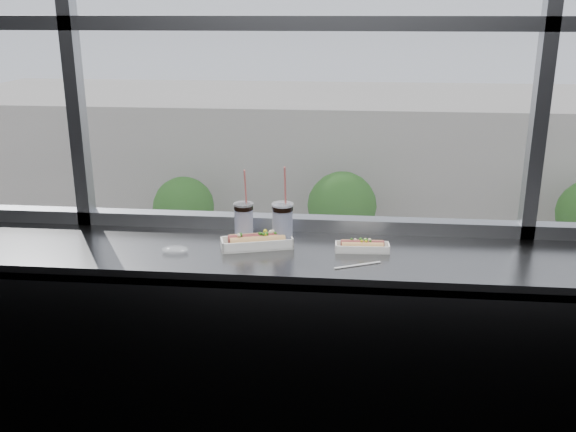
# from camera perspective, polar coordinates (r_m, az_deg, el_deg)

# --- Properties ---
(wall_back_lower) EXTENTS (6.00, 0.00, 6.00)m
(wall_back_lower) POSITION_cam_1_polar(r_m,az_deg,el_deg) (3.15, 0.95, -10.67)
(wall_back_lower) COLOR black
(wall_back_lower) RESTS_ON ground
(counter) EXTENTS (6.00, 0.55, 0.06)m
(counter) POSITION_cam_1_polar(r_m,az_deg,el_deg) (2.68, 0.51, -3.68)
(counter) COLOR slate
(counter) RESTS_ON ground
(counter_fascia) EXTENTS (6.00, 0.04, 1.04)m
(counter_fascia) POSITION_cam_1_polar(r_m,az_deg,el_deg) (2.70, -0.03, -16.04)
(counter_fascia) COLOR slate
(counter_fascia) RESTS_ON ground
(hotdog_tray_left) EXTENTS (0.31, 0.18, 0.07)m
(hotdog_tray_left) POSITION_cam_1_polar(r_m,az_deg,el_deg) (2.69, -2.78, -2.24)
(hotdog_tray_left) COLOR white
(hotdog_tray_left) RESTS_ON counter
(hotdog_tray_right) EXTENTS (0.23, 0.08, 0.05)m
(hotdog_tray_right) POSITION_cam_1_polar(r_m,az_deg,el_deg) (2.67, 6.62, -2.66)
(hotdog_tray_right) COLOR white
(hotdog_tray_right) RESTS_ON counter
(soda_cup_left) EXTENTS (0.09, 0.09, 0.32)m
(soda_cup_left) POSITION_cam_1_polar(r_m,az_deg,el_deg) (2.76, -3.96, -0.36)
(soda_cup_left) COLOR white
(soda_cup_left) RESTS_ON counter
(soda_cup_right) EXTENTS (0.09, 0.09, 0.35)m
(soda_cup_right) POSITION_cam_1_polar(r_m,az_deg,el_deg) (2.70, -0.49, -0.53)
(soda_cup_right) COLOR white
(soda_cup_right) RESTS_ON counter
(loose_straw) EXTENTS (0.18, 0.09, 0.01)m
(loose_straw) POSITION_cam_1_polar(r_m,az_deg,el_deg) (2.52, 6.20, -4.37)
(loose_straw) COLOR white
(loose_straw) RESTS_ON counter
(wrapper) EXTENTS (0.11, 0.08, 0.03)m
(wrapper) POSITION_cam_1_polar(r_m,az_deg,el_deg) (2.68, -10.01, -2.96)
(wrapper) COLOR silver
(wrapper) RESTS_ON counter
(plaza_ground) EXTENTS (120.00, 120.00, 0.00)m
(plaza_ground) POSITION_cam_1_polar(r_m,az_deg,el_deg) (48.06, 5.26, 2.07)
(plaza_ground) COLOR #9E9487
(plaza_ground) RESTS_ON ground
(street_asphalt) EXTENTS (80.00, 10.00, 0.06)m
(street_asphalt) POSITION_cam_1_polar(r_m,az_deg,el_deg) (26.22, 4.59, -11.94)
(street_asphalt) COLOR black
(street_asphalt) RESTS_ON plaza_ground
(far_sidewalk) EXTENTS (80.00, 6.00, 0.04)m
(far_sidewalk) POSITION_cam_1_polar(r_m,az_deg,el_deg) (33.40, 4.92, -5.13)
(far_sidewalk) COLOR #9E9487
(far_sidewalk) RESTS_ON plaza_ground
(far_building) EXTENTS (50.00, 14.00, 8.00)m
(far_building) POSITION_cam_1_polar(r_m,az_deg,el_deg) (41.75, 5.32, 5.31)
(far_building) COLOR #BAB2A7
(far_building) RESTS_ON plaza_ground
(car_far_a) EXTENTS (2.68, 5.72, 1.86)m
(car_far_a) POSITION_cam_1_polar(r_m,az_deg,el_deg) (30.70, -11.85, -5.64)
(car_far_a) COLOR black
(car_far_a) RESTS_ON street_asphalt
(car_far_b) EXTENTS (2.64, 5.72, 1.87)m
(car_far_b) POSITION_cam_1_polar(r_m,az_deg,el_deg) (29.53, 11.59, -6.59)
(car_far_b) COLOR maroon
(car_far_b) RESTS_ON street_asphalt
(car_near_b) EXTENTS (2.66, 5.93, 1.95)m
(car_near_b) POSITION_cam_1_polar(r_m,az_deg,el_deg) (23.20, -11.72, -13.71)
(car_near_b) COLOR black
(car_near_b) RESTS_ON street_asphalt
(car_near_c) EXTENTS (2.41, 5.62, 1.86)m
(car_near_c) POSITION_cam_1_polar(r_m,az_deg,el_deg) (22.31, 3.00, -14.84)
(car_near_c) COLOR maroon
(car_near_c) RESTS_ON street_asphalt
(car_near_d) EXTENTS (2.97, 5.91, 1.90)m
(car_near_d) POSITION_cam_1_polar(r_m,az_deg,el_deg) (22.88, 18.52, -14.90)
(car_near_d) COLOR white
(car_near_d) RESTS_ON street_asphalt
(pedestrian_a) EXTENTS (0.75, 1.00, 2.24)m
(pedestrian_a) POSITION_cam_1_polar(r_m,az_deg,el_deg) (33.25, -5.66, -3.14)
(pedestrian_a) COLOR #66605B
(pedestrian_a) RESTS_ON far_sidewalk
(pedestrian_c) EXTENTS (0.95, 0.71, 2.14)m
(pedestrian_c) POSITION_cam_1_polar(r_m,az_deg,el_deg) (32.49, 15.23, -4.32)
(pedestrian_c) COLOR #66605B
(pedestrian_c) RESTS_ON far_sidewalk
(pedestrian_d) EXTENTS (0.77, 1.03, 2.32)m
(pedestrian_d) POSITION_cam_1_polar(r_m,az_deg,el_deg) (34.22, 17.73, -3.26)
(pedestrian_d) COLOR #66605B
(pedestrian_d) RESTS_ON far_sidewalk
(tree_left) EXTENTS (3.16, 3.16, 4.94)m
(tree_left) POSITION_cam_1_polar(r_m,az_deg,el_deg) (33.35, -9.26, 0.76)
(tree_left) COLOR #47382B
(tree_left) RESTS_ON far_sidewalk
(tree_center) EXTENTS (3.47, 3.47, 5.42)m
(tree_center) POSITION_cam_1_polar(r_m,az_deg,el_deg) (32.16, 4.81, 0.88)
(tree_center) COLOR #47382B
(tree_center) RESTS_ON far_sidewalk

